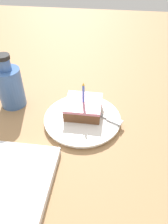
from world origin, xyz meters
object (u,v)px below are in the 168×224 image
bottle (10,86)px  marble_board (0,186)px  plate (84,119)px  cake_slice (83,107)px  fork (100,115)px

bottle → marble_board: (0.30, 0.09, -0.06)m
plate → cake_slice: cake_slice is taller
bottle → marble_board: bearing=16.0°
fork → marble_board: 0.33m
plate → cake_slice: 0.04m
plate → bottle: (-0.05, -0.24, 0.06)m
plate → cake_slice: size_ratio=2.13×
plate → cake_slice: (-0.02, -0.01, 0.03)m
marble_board → bottle: bearing=-164.0°
cake_slice → marble_board: 0.31m
fork → cake_slice: bearing=-99.2°
cake_slice → marble_board: cake_slice is taller
fork → marble_board: size_ratio=0.66×
cake_slice → fork: 0.06m
cake_slice → bottle: size_ratio=0.62×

